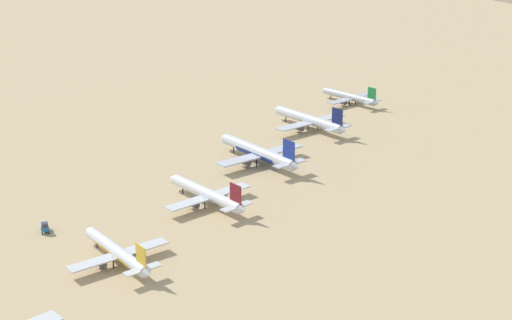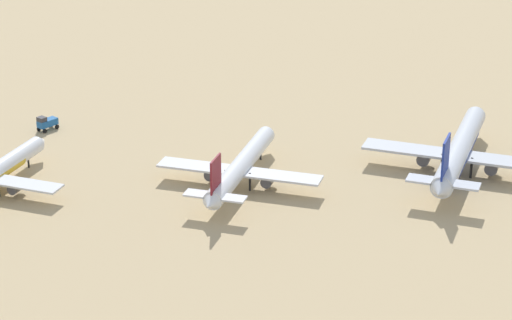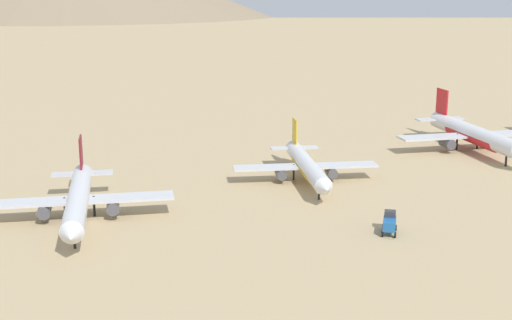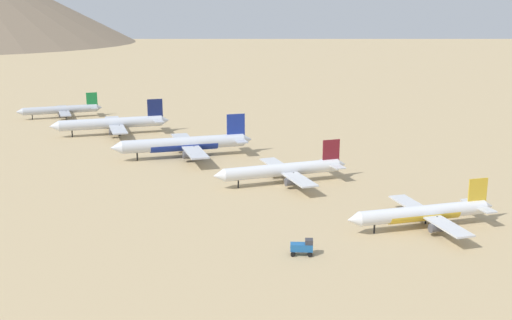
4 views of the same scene
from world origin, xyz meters
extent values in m
plane|color=tan|center=(0.00, 0.00, 0.00)|extent=(1944.58, 1944.58, 0.00)
cylinder|color=silver|center=(11.55, -50.92, 5.38)|extent=(46.04, 14.94, 4.87)
cone|color=silver|center=(36.03, -56.47, 5.38)|extent=(5.05, 5.56, 4.77)
cone|color=silver|center=(-12.69, -45.42, 5.38)|extent=(4.47, 5.06, 4.38)
cube|color=navy|center=(-8.19, -46.44, 11.08)|extent=(6.97, 1.99, 8.97)
cube|color=#B6BBC5|center=(-8.94, -46.27, 5.87)|extent=(7.40, 15.90, 0.46)
cube|color=#B6BBC5|center=(9.67, -50.49, 4.53)|extent=(15.87, 43.89, 0.58)
cylinder|color=#4C4C54|center=(12.37, -43.23, 2.77)|extent=(5.90, 4.06, 2.95)
cylinder|color=#4C4C54|center=(8.97, -58.21, 2.77)|extent=(5.90, 4.06, 2.95)
cylinder|color=black|center=(28.63, -54.79, 2.45)|extent=(0.56, 0.56, 4.89)
cylinder|color=black|center=(9.16, -46.96, 2.45)|extent=(0.56, 0.56, 4.89)
cylinder|color=black|center=(7.69, -53.46, 2.45)|extent=(0.56, 0.56, 4.89)
cylinder|color=navy|center=(11.55, -50.92, 5.01)|extent=(25.81, 10.36, 4.88)
cylinder|color=silver|center=(-2.05, -2.54, 4.57)|extent=(39.34, 10.85, 4.14)
cone|color=silver|center=(18.98, -6.22, 4.57)|extent=(4.13, 4.60, 4.06)
cone|color=silver|center=(-22.86, 1.11, 4.57)|extent=(3.65, 4.20, 3.73)
cube|color=maroon|center=(-19.00, 0.43, 9.42)|extent=(5.97, 1.41, 7.62)
cube|color=silver|center=(-19.64, 0.55, 4.99)|extent=(5.69, 13.48, 0.39)
cube|color=silver|center=(-3.66, -2.26, 3.85)|extent=(11.76, 37.42, 0.49)
cylinder|color=#4C4C54|center=(-1.67, 4.03, 2.35)|extent=(4.94, 3.26, 2.51)
cylinder|color=#4C4C54|center=(-3.93, -8.84, 2.35)|extent=(4.94, 3.26, 2.51)
cylinder|color=black|center=(12.63, -5.11, 2.08)|extent=(0.48, 0.48, 4.16)
cylinder|color=black|center=(-4.24, 0.72, 2.08)|extent=(0.48, 0.48, 4.16)
cylinder|color=black|center=(-5.22, -4.86, 2.08)|extent=(0.48, 0.48, 4.16)
cone|color=silver|center=(7.19, 46.15, 4.20)|extent=(3.98, 4.37, 3.73)
cylinder|color=#4C4C54|center=(-13.97, 45.02, 2.16)|extent=(4.62, 3.21, 2.30)
cylinder|color=black|center=(1.42, 47.52, 1.91)|extent=(0.44, 0.44, 3.82)
cube|color=#1E5999|center=(25.42, 50.43, 1.95)|extent=(5.61, 4.76, 1.70)
cube|color=#333338|center=(24.00, 51.36, 3.35)|extent=(2.64, 2.72, 1.10)
cylinder|color=black|center=(23.14, 50.55, 0.55)|extent=(1.11, 0.89, 1.10)
cylinder|color=black|center=(24.39, 52.48, 0.55)|extent=(1.11, 0.89, 1.10)
cylinder|color=black|center=(26.45, 48.39, 0.55)|extent=(1.11, 0.89, 1.10)
cylinder|color=black|center=(27.71, 50.32, 0.55)|extent=(1.11, 0.89, 1.10)
camera|label=1|loc=(-182.37, 193.51, 111.97)|focal=53.58mm
camera|label=2|loc=(-213.42, -31.57, 95.35)|focal=73.66mm
camera|label=3|loc=(132.98, -16.58, 44.89)|focal=49.70mm
camera|label=4|loc=(102.06, 164.92, 57.10)|focal=44.52mm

